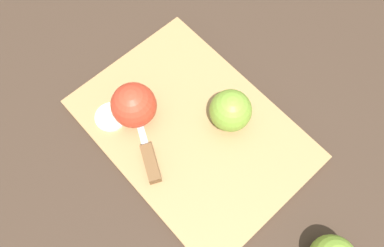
# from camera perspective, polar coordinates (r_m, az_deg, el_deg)

# --- Properties ---
(ground_plane) EXTENTS (4.00, 4.00, 0.00)m
(ground_plane) POSITION_cam_1_polar(r_m,az_deg,el_deg) (0.67, -0.00, -1.18)
(ground_plane) COLOR #38281E
(cutting_board) EXTENTS (0.41, 0.30, 0.01)m
(cutting_board) POSITION_cam_1_polar(r_m,az_deg,el_deg) (0.66, -0.00, -0.94)
(cutting_board) COLOR #A37A4C
(cutting_board) RESTS_ON ground_plane
(apple_half_left) EXTENTS (0.07, 0.07, 0.07)m
(apple_half_left) POSITION_cam_1_polar(r_m,az_deg,el_deg) (0.63, 5.92, 1.95)
(apple_half_left) COLOR olive
(apple_half_left) RESTS_ON cutting_board
(apple_half_right) EXTENTS (0.08, 0.08, 0.08)m
(apple_half_right) POSITION_cam_1_polar(r_m,az_deg,el_deg) (0.63, -8.87, 2.79)
(apple_half_right) COLOR red
(apple_half_right) RESTS_ON cutting_board
(knife) EXTENTS (0.16, 0.09, 0.02)m
(knife) POSITION_cam_1_polar(r_m,az_deg,el_deg) (0.63, -6.63, -5.14)
(knife) COLOR silver
(knife) RESTS_ON cutting_board
(apple_slice) EXTENTS (0.06, 0.06, 0.01)m
(apple_slice) POSITION_cam_1_polar(r_m,az_deg,el_deg) (0.67, -12.26, 0.97)
(apple_slice) COLOR #EFE5C6
(apple_slice) RESTS_ON cutting_board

